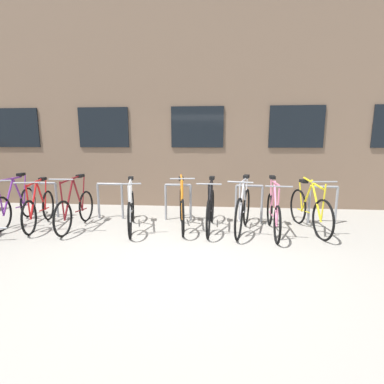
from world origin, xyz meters
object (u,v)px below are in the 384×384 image
(bicycle_red, at_px, (39,208))
(bicycle_pink, at_px, (273,213))
(bicycle_orange, at_px, (182,208))
(bicycle_silver, at_px, (243,210))
(bicycle_maroon, at_px, (75,209))
(bicycle_purple, at_px, (16,205))
(bicycle_yellow, at_px, (309,210))
(bicycle_black, at_px, (210,209))
(bicycle_white, at_px, (131,210))

(bicycle_red, height_order, bicycle_pink, bicycle_pink)
(bicycle_pink, height_order, bicycle_orange, bicycle_orange)
(bicycle_silver, relative_size, bicycle_pink, 0.97)
(bicycle_maroon, bearing_deg, bicycle_purple, 171.50)
(bicycle_red, bearing_deg, bicycle_purple, 164.00)
(bicycle_maroon, relative_size, bicycle_yellow, 0.95)
(bicycle_black, distance_m, bicycle_purple, 4.05)
(bicycle_red, xyz_separation_m, bicycle_purple, (-0.63, 0.18, 0.01))
(bicycle_white, xyz_separation_m, bicycle_pink, (2.71, -0.04, 0.00))
(bicycle_white, relative_size, bicycle_orange, 1.00)
(bicycle_red, relative_size, bicycle_silver, 0.97)
(bicycle_red, height_order, bicycle_purple, bicycle_purple)
(bicycle_pink, relative_size, bicycle_orange, 1.01)
(bicycle_silver, bearing_deg, bicycle_orange, 173.77)
(bicycle_yellow, height_order, bicycle_pink, bicycle_pink)
(bicycle_yellow, bearing_deg, bicycle_silver, -173.63)
(bicycle_silver, xyz_separation_m, bicycle_purple, (-4.67, 0.14, -0.03))
(bicycle_white, relative_size, bicycle_yellow, 0.99)
(bicycle_red, bearing_deg, bicycle_black, 2.31)
(bicycle_black, bearing_deg, bicycle_yellow, 1.25)
(bicycle_black, xyz_separation_m, bicycle_silver, (0.62, -0.10, 0.02))
(bicycle_maroon, distance_m, bicycle_yellow, 4.53)
(bicycle_yellow, height_order, bicycle_purple, bicycle_yellow)
(bicycle_purple, bearing_deg, bicycle_orange, -0.24)
(bicycle_purple, bearing_deg, bicycle_red, -16.00)
(bicycle_silver, bearing_deg, bicycle_red, -179.46)
(bicycle_maroon, xyz_separation_m, bicycle_purple, (-1.40, 0.21, 0.00))
(bicycle_maroon, distance_m, bicycle_pink, 3.82)
(bicycle_black, xyz_separation_m, bicycle_maroon, (-2.65, -0.17, -0.01))
(bicycle_maroon, xyz_separation_m, bicycle_yellow, (4.53, 0.21, 0.02))
(bicycle_black, bearing_deg, bicycle_orange, 177.04)
(bicycle_black, distance_m, bicycle_white, 1.55)
(bicycle_purple, bearing_deg, bicycle_maroon, -8.50)
(bicycle_silver, xyz_separation_m, bicycle_orange, (-1.18, 0.13, -0.02))
(bicycle_silver, distance_m, bicycle_orange, 1.19)
(bicycle_black, distance_m, bicycle_orange, 0.57)
(bicycle_black, height_order, bicycle_purple, bicycle_purple)
(bicycle_silver, xyz_separation_m, bicycle_white, (-2.16, -0.02, -0.03))
(bicycle_red, distance_m, bicycle_pink, 4.58)
(bicycle_silver, distance_m, bicycle_pink, 0.55)
(bicycle_black, xyz_separation_m, bicycle_orange, (-0.57, 0.03, 0.00))
(bicycle_silver, bearing_deg, bicycle_maroon, -178.85)
(bicycle_red, relative_size, bicycle_maroon, 0.98)
(bicycle_white, xyz_separation_m, bicycle_yellow, (3.42, 0.16, 0.02))
(bicycle_silver, height_order, bicycle_yellow, bicycle_silver)
(bicycle_red, distance_m, bicycle_silver, 4.03)
(bicycle_pink, bearing_deg, bicycle_silver, 174.08)
(bicycle_yellow, bearing_deg, bicycle_red, -178.06)
(bicycle_maroon, relative_size, bicycle_purple, 0.98)
(bicycle_black, relative_size, bicycle_purple, 1.03)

